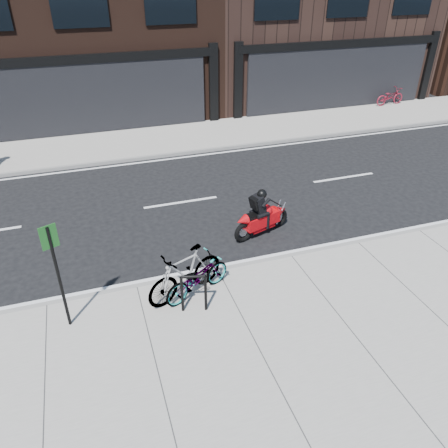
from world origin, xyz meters
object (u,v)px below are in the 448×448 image
object	(u,v)px
bicycle_rear	(185,273)
sign_post	(57,269)
bike_rack	(194,290)
bicycle_far	(390,96)
bicycle_front	(197,277)
motorcycle	(264,215)

from	to	relation	value
bicycle_rear	sign_post	xyz separation A→B (m)	(-2.56, -0.17, 0.85)
bike_rack	bicycle_far	size ratio (longest dim) A/B	0.57
bicycle_rear	bicycle_far	size ratio (longest dim) A/B	1.19
bicycle_far	bicycle_front	bearing A→B (deg)	124.96
bike_rack	motorcycle	distance (m)	3.80
bicycle_rear	motorcycle	world-z (taller)	motorcycle
bicycle_far	sign_post	size ratio (longest dim) A/B	0.69
motorcycle	bicycle_rear	bearing A→B (deg)	-161.44
bicycle_front	motorcycle	xyz separation A→B (m)	(2.52, 2.13, -0.01)
bike_rack	bicycle_front	bearing A→B (deg)	67.79
bicycle_front	bicycle_far	xyz separation A→B (m)	(13.70, 11.66, -0.02)
bike_rack	bicycle_far	distance (m)	18.48
sign_post	bicycle_far	bearing A→B (deg)	13.20
sign_post	motorcycle	bearing A→B (deg)	0.47
bike_rack	bicycle_far	bearing A→B (deg)	41.19
bike_rack	sign_post	distance (m)	2.78
bicycle_front	sign_post	xyz separation A→B (m)	(-2.81, -0.11, 0.99)
bike_rack	motorcycle	world-z (taller)	motorcycle
bicycle_front	bicycle_rear	xyz separation A→B (m)	(-0.25, 0.06, 0.14)
bicycle_rear	bicycle_far	bearing A→B (deg)	107.21
bicycle_front	motorcycle	size ratio (longest dim) A/B	0.94
bicycle_far	bike_rack	bearing A→B (deg)	125.76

